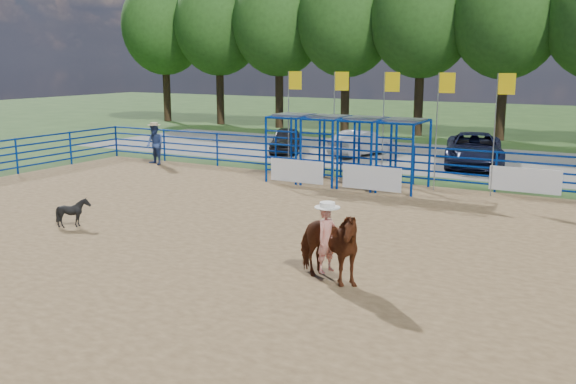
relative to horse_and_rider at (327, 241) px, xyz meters
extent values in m
plane|color=#325020|center=(-1.87, 1.41, -0.91)|extent=(120.00, 120.00, 0.00)
cube|color=olive|center=(-1.87, 1.41, -0.90)|extent=(30.00, 20.00, 0.02)
cube|color=slate|center=(-1.87, 18.41, -0.91)|extent=(40.00, 10.00, 0.01)
imported|color=#5F2A13|center=(0.00, 0.00, -0.09)|extent=(2.08, 1.42, 1.61)
imported|color=red|center=(0.00, 0.00, 0.74)|extent=(0.48, 0.59, 1.41)
cylinder|color=white|center=(0.00, 0.00, 1.48)|extent=(0.54, 0.54, 0.12)
imported|color=black|center=(-8.19, 0.68, -0.48)|extent=(0.79, 0.71, 0.83)
imported|color=navy|center=(-13.52, 10.37, 0.01)|extent=(1.03, 0.89, 1.81)
cylinder|color=tan|center=(-13.52, 10.37, 0.92)|extent=(0.56, 0.56, 0.11)
imported|color=black|center=(-10.40, 16.82, -0.28)|extent=(2.79, 3.92, 1.24)
imported|color=gray|center=(-6.53, 17.53, -0.28)|extent=(2.21, 4.01, 1.25)
imported|color=black|center=(-0.91, 16.89, -0.17)|extent=(3.62, 5.71, 1.47)
cube|color=white|center=(-5.67, 9.18, -0.36)|extent=(2.20, 0.04, 0.85)
cube|color=white|center=(-2.67, 9.18, -0.36)|extent=(2.20, 0.04, 0.85)
cube|color=white|center=(2.13, 11.37, -0.36)|extent=(2.40, 0.04, 0.85)
cylinder|color=#3F2B19|center=(-26.87, 27.41, 1.49)|extent=(0.56, 0.56, 4.80)
ellipsoid|color=#244A18|center=(-26.87, 27.41, 6.65)|extent=(6.40, 6.40, 7.36)
cylinder|color=#3F2B19|center=(-21.87, 27.41, 1.49)|extent=(0.56, 0.56, 4.80)
ellipsoid|color=#244A18|center=(-21.87, 27.41, 6.65)|extent=(6.40, 6.40, 7.36)
cylinder|color=#3F2B19|center=(-16.87, 27.41, 1.49)|extent=(0.56, 0.56, 4.80)
ellipsoid|color=#244A18|center=(-16.87, 27.41, 6.65)|extent=(6.40, 6.40, 7.36)
cylinder|color=#3F2B19|center=(-11.87, 27.41, 1.49)|extent=(0.56, 0.56, 4.80)
ellipsoid|color=#244A18|center=(-11.87, 27.41, 6.65)|extent=(6.40, 6.40, 7.36)
cylinder|color=#3F2B19|center=(-6.87, 27.41, 1.49)|extent=(0.56, 0.56, 4.80)
ellipsoid|color=#244A18|center=(-6.87, 27.41, 6.65)|extent=(6.40, 6.40, 7.36)
cylinder|color=#3F2B19|center=(-1.87, 27.41, 1.49)|extent=(0.56, 0.56, 4.80)
ellipsoid|color=#244A18|center=(-1.87, 27.41, 6.65)|extent=(6.40, 6.40, 7.36)
camera|label=1|loc=(5.56, -11.67, 3.69)|focal=40.00mm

